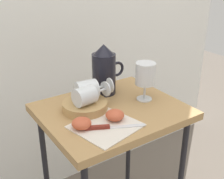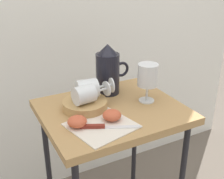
{
  "view_description": "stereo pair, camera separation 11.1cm",
  "coord_description": "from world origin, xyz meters",
  "px_view_note": "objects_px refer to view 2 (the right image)",
  "views": [
    {
      "loc": [
        -0.57,
        -0.84,
        1.27
      ],
      "look_at": [
        0.0,
        0.0,
        0.81
      ],
      "focal_mm": 46.99,
      "sensor_mm": 36.0,
      "label": 1
    },
    {
      "loc": [
        -0.47,
        -0.9,
        1.27
      ],
      "look_at": [
        0.0,
        0.0,
        0.81
      ],
      "focal_mm": 46.99,
      "sensor_mm": 36.0,
      "label": 2
    }
  ],
  "objects_px": {
    "wine_glass_upright": "(148,77)",
    "apple_half_right": "(112,115)",
    "table": "(112,126)",
    "pitcher": "(108,73)",
    "basket_tray": "(85,105)",
    "wine_glass_tipped_near": "(85,94)",
    "apple_half_left": "(77,121)",
    "knife": "(101,127)",
    "wine_glass_tipped_far": "(88,89)"
  },
  "relations": [
    {
      "from": "table",
      "to": "basket_tray",
      "type": "xyz_separation_m",
      "value": [
        -0.09,
        0.05,
        0.1
      ]
    },
    {
      "from": "apple_half_left",
      "to": "apple_half_right",
      "type": "height_order",
      "value": "same"
    },
    {
      "from": "wine_glass_upright",
      "to": "knife",
      "type": "distance_m",
      "value": 0.3
    },
    {
      "from": "wine_glass_upright",
      "to": "knife",
      "type": "relative_size",
      "value": 0.82
    },
    {
      "from": "table",
      "to": "wine_glass_tipped_far",
      "type": "relative_size",
      "value": 4.89
    },
    {
      "from": "wine_glass_upright",
      "to": "apple_half_left",
      "type": "height_order",
      "value": "wine_glass_upright"
    },
    {
      "from": "apple_half_left",
      "to": "apple_half_right",
      "type": "relative_size",
      "value": 1.0
    },
    {
      "from": "pitcher",
      "to": "wine_glass_tipped_near",
      "type": "relative_size",
      "value": 1.48
    },
    {
      "from": "pitcher",
      "to": "apple_half_left",
      "type": "xyz_separation_m",
      "value": [
        -0.23,
        -0.21,
        -0.07
      ]
    },
    {
      "from": "table",
      "to": "pitcher",
      "type": "relative_size",
      "value": 3.38
    },
    {
      "from": "apple_half_left",
      "to": "table",
      "type": "bearing_deg",
      "value": 22.08
    },
    {
      "from": "wine_glass_upright",
      "to": "wine_glass_tipped_near",
      "type": "relative_size",
      "value": 1.09
    },
    {
      "from": "apple_half_left",
      "to": "knife",
      "type": "bearing_deg",
      "value": -34.77
    },
    {
      "from": "wine_glass_tipped_far",
      "to": "apple_half_right",
      "type": "xyz_separation_m",
      "value": [
        0.03,
        -0.15,
        -0.05
      ]
    },
    {
      "from": "basket_tray",
      "to": "knife",
      "type": "distance_m",
      "value": 0.16
    },
    {
      "from": "table",
      "to": "wine_glass_upright",
      "type": "bearing_deg",
      "value": -3.49
    },
    {
      "from": "basket_tray",
      "to": "apple_half_right",
      "type": "distance_m",
      "value": 0.14
    },
    {
      "from": "pitcher",
      "to": "wine_glass_tipped_far",
      "type": "xyz_separation_m",
      "value": [
        -0.13,
        -0.08,
        -0.02
      ]
    },
    {
      "from": "wine_glass_tipped_far",
      "to": "wine_glass_tipped_near",
      "type": "bearing_deg",
      "value": -127.75
    },
    {
      "from": "table",
      "to": "knife",
      "type": "bearing_deg",
      "value": -131.1
    },
    {
      "from": "wine_glass_tipped_near",
      "to": "apple_half_right",
      "type": "xyz_separation_m",
      "value": [
        0.05,
        -0.11,
        -0.05
      ]
    },
    {
      "from": "pitcher",
      "to": "wine_glass_tipped_far",
      "type": "distance_m",
      "value": 0.15
    },
    {
      "from": "basket_tray",
      "to": "wine_glass_upright",
      "type": "height_order",
      "value": "wine_glass_upright"
    },
    {
      "from": "basket_tray",
      "to": "apple_half_left",
      "type": "xyz_separation_m",
      "value": [
        -0.08,
        -0.12,
        0.01
      ]
    },
    {
      "from": "pitcher",
      "to": "knife",
      "type": "bearing_deg",
      "value": -121.34
    },
    {
      "from": "pitcher",
      "to": "wine_glass_upright",
      "type": "distance_m",
      "value": 0.18
    },
    {
      "from": "table",
      "to": "wine_glass_upright",
      "type": "relative_size",
      "value": 4.6
    },
    {
      "from": "basket_tray",
      "to": "wine_glass_tipped_near",
      "type": "distance_m",
      "value": 0.06
    },
    {
      "from": "wine_glass_tipped_far",
      "to": "knife",
      "type": "distance_m",
      "value": 0.19
    },
    {
      "from": "knife",
      "to": "apple_half_left",
      "type": "bearing_deg",
      "value": 145.23
    },
    {
      "from": "table",
      "to": "apple_half_right",
      "type": "distance_m",
      "value": 0.14
    },
    {
      "from": "apple_half_left",
      "to": "apple_half_right",
      "type": "bearing_deg",
      "value": -7.07
    },
    {
      "from": "table",
      "to": "wine_glass_tipped_near",
      "type": "relative_size",
      "value": 5.01
    },
    {
      "from": "wine_glass_tipped_far",
      "to": "basket_tray",
      "type": "bearing_deg",
      "value": -144.83
    },
    {
      "from": "wine_glass_tipped_near",
      "to": "wine_glass_upright",
      "type": "bearing_deg",
      "value": -7.95
    },
    {
      "from": "apple_half_right",
      "to": "wine_glass_tipped_far",
      "type": "bearing_deg",
      "value": 100.14
    },
    {
      "from": "wine_glass_tipped_far",
      "to": "pitcher",
      "type": "bearing_deg",
      "value": 31.92
    },
    {
      "from": "wine_glass_upright",
      "to": "apple_half_right",
      "type": "bearing_deg",
      "value": -159.22
    },
    {
      "from": "apple_half_right",
      "to": "wine_glass_upright",
      "type": "bearing_deg",
      "value": 20.78
    },
    {
      "from": "basket_tray",
      "to": "table",
      "type": "bearing_deg",
      "value": -25.52
    },
    {
      "from": "wine_glass_upright",
      "to": "wine_glass_tipped_far",
      "type": "bearing_deg",
      "value": 162.64
    },
    {
      "from": "wine_glass_upright",
      "to": "apple_half_right",
      "type": "xyz_separation_m",
      "value": [
        -0.2,
        -0.08,
        -0.08
      ]
    },
    {
      "from": "apple_half_left",
      "to": "wine_glass_tipped_near",
      "type": "bearing_deg",
      "value": 52.64
    },
    {
      "from": "pitcher",
      "to": "apple_half_right",
      "type": "xyz_separation_m",
      "value": [
        -0.1,
        -0.23,
        -0.07
      ]
    },
    {
      "from": "wine_glass_upright",
      "to": "pitcher",
      "type": "bearing_deg",
      "value": 124.17
    },
    {
      "from": "wine_glass_upright",
      "to": "apple_half_right",
      "type": "relative_size",
      "value": 2.36
    },
    {
      "from": "apple_half_right",
      "to": "knife",
      "type": "height_order",
      "value": "apple_half_right"
    },
    {
      "from": "wine_glass_upright",
      "to": "basket_tray",
      "type": "bearing_deg",
      "value": 167.66
    },
    {
      "from": "basket_tray",
      "to": "wine_glass_tipped_near",
      "type": "height_order",
      "value": "wine_glass_tipped_near"
    },
    {
      "from": "knife",
      "to": "wine_glass_upright",
      "type": "bearing_deg",
      "value": 22.8
    }
  ]
}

